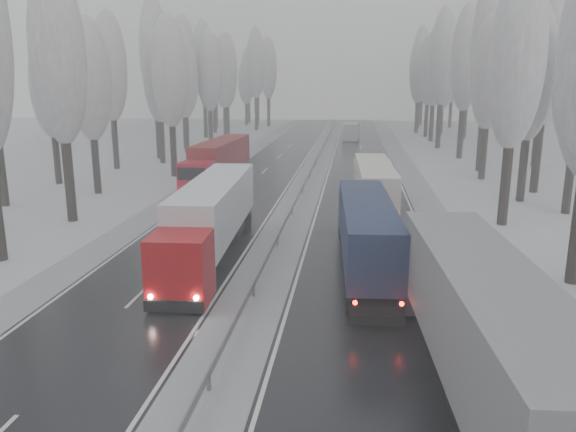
% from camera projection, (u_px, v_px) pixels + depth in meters
% --- Properties ---
extents(carriageway_right, '(7.50, 200.00, 0.03)m').
position_uv_depth(carriageway_right, '(365.00, 211.00, 42.25)').
color(carriageway_right, black).
rests_on(carriageway_right, ground).
extents(carriageway_left, '(7.50, 200.00, 0.03)m').
position_uv_depth(carriageway_left, '(228.00, 207.00, 43.45)').
color(carriageway_left, black).
rests_on(carriageway_left, ground).
extents(median_slush, '(3.00, 200.00, 0.04)m').
position_uv_depth(median_slush, '(295.00, 209.00, 42.85)').
color(median_slush, '#AAAEB3').
rests_on(median_slush, ground).
extents(shoulder_right, '(2.40, 200.00, 0.04)m').
position_uv_depth(shoulder_right, '(432.00, 212.00, 41.68)').
color(shoulder_right, '#AAAEB3').
rests_on(shoulder_right, ground).
extents(shoulder_left, '(2.40, 200.00, 0.04)m').
position_uv_depth(shoulder_left, '(166.00, 205.00, 44.01)').
color(shoulder_left, '#AAAEB3').
rests_on(shoulder_left, ground).
extents(median_guardrail, '(0.12, 200.00, 0.76)m').
position_uv_depth(median_guardrail, '(295.00, 202.00, 42.70)').
color(median_guardrail, slate).
rests_on(median_guardrail, ground).
extents(tree_18, '(3.60, 3.60, 16.58)m').
position_uv_depth(tree_18, '(517.00, 62.00, 35.81)').
color(tree_18, black).
rests_on(tree_18, ground).
extents(tree_20, '(3.60, 3.60, 15.71)m').
position_uv_depth(tree_20, '(532.00, 73.00, 43.41)').
color(tree_20, black).
rests_on(tree_20, ground).
extents(tree_21, '(3.60, 3.60, 18.62)m').
position_uv_depth(tree_21, '(548.00, 50.00, 46.57)').
color(tree_21, black).
rests_on(tree_21, ground).
extents(tree_22, '(3.60, 3.60, 15.86)m').
position_uv_depth(tree_22, '(490.00, 73.00, 53.55)').
color(tree_22, black).
rests_on(tree_22, ground).
extents(tree_23, '(3.60, 3.60, 13.55)m').
position_uv_depth(tree_23, '(543.00, 89.00, 57.04)').
color(tree_23, black).
rests_on(tree_23, ground).
extents(tree_24, '(3.60, 3.60, 20.49)m').
position_uv_depth(tree_24, '(489.00, 45.00, 57.99)').
color(tree_24, black).
rests_on(tree_24, ground).
extents(tree_25, '(3.60, 3.60, 19.44)m').
position_uv_depth(tree_25, '(545.00, 53.00, 61.22)').
color(tree_25, black).
rests_on(tree_25, ground).
extents(tree_26, '(3.60, 3.60, 18.78)m').
position_uv_depth(tree_26, '(466.00, 59.00, 68.18)').
color(tree_26, black).
rests_on(tree_26, ground).
extents(tree_27, '(3.60, 3.60, 17.62)m').
position_uv_depth(tree_27, '(517.00, 66.00, 71.40)').
color(tree_27, black).
rests_on(tree_27, ground).
extents(tree_28, '(3.60, 3.60, 19.62)m').
position_uv_depth(tree_28, '(443.00, 58.00, 78.51)').
color(tree_28, black).
rests_on(tree_28, ground).
extents(tree_29, '(3.60, 3.60, 18.11)m').
position_uv_depth(tree_29, '(490.00, 66.00, 81.75)').
color(tree_29, black).
rests_on(tree_29, ground).
extents(tree_30, '(3.60, 3.60, 17.86)m').
position_uv_depth(tree_30, '(435.00, 68.00, 88.15)').
color(tree_30, black).
rests_on(tree_30, ground).
extents(tree_31, '(3.60, 3.60, 18.58)m').
position_uv_depth(tree_31, '(469.00, 65.00, 91.23)').
color(tree_31, black).
rests_on(tree_31, ground).
extents(tree_32, '(3.60, 3.60, 17.33)m').
position_uv_depth(tree_32, '(429.00, 71.00, 95.47)').
color(tree_32, black).
rests_on(tree_32, ground).
extents(tree_33, '(3.60, 3.60, 14.33)m').
position_uv_depth(tree_33, '(444.00, 82.00, 99.43)').
color(tree_33, black).
rests_on(tree_33, ground).
extents(tree_34, '(3.60, 3.60, 17.63)m').
position_uv_depth(tree_34, '(419.00, 70.00, 102.39)').
color(tree_34, black).
rests_on(tree_34, ground).
extents(tree_35, '(3.60, 3.60, 18.25)m').
position_uv_depth(tree_35, '(467.00, 68.00, 105.10)').
color(tree_35, black).
rests_on(tree_35, ground).
extents(tree_36, '(3.60, 3.60, 20.23)m').
position_uv_depth(tree_36, '(421.00, 63.00, 111.35)').
color(tree_36, black).
rests_on(tree_36, ground).
extents(tree_37, '(3.60, 3.60, 16.37)m').
position_uv_depth(tree_37, '(453.00, 76.00, 114.99)').
color(tree_37, black).
rests_on(tree_37, ground).
extents(tree_38, '(3.60, 3.60, 17.97)m').
position_uv_depth(tree_38, '(423.00, 71.00, 121.69)').
color(tree_38, black).
rests_on(tree_38, ground).
extents(tree_39, '(3.60, 3.60, 16.19)m').
position_uv_depth(tree_39, '(434.00, 76.00, 125.50)').
color(tree_39, black).
rests_on(tree_39, ground).
extents(tree_58, '(3.60, 3.60, 17.21)m').
position_uv_depth(tree_58, '(58.00, 56.00, 36.72)').
color(tree_58, black).
rests_on(tree_58, ground).
extents(tree_60, '(3.60, 3.60, 14.84)m').
position_uv_depth(tree_60, '(89.00, 80.00, 46.68)').
color(tree_60, black).
rests_on(tree_60, ground).
extents(tree_61, '(3.60, 3.60, 13.95)m').
position_uv_depth(tree_61, '(50.00, 87.00, 51.33)').
color(tree_61, black).
rests_on(tree_61, ground).
extents(tree_62, '(3.60, 3.60, 16.04)m').
position_uv_depth(tree_62, '(170.00, 72.00, 55.26)').
color(tree_62, black).
rests_on(tree_62, ground).
extents(tree_63, '(3.60, 3.60, 16.88)m').
position_uv_depth(tree_63, '(110.00, 68.00, 59.90)').
color(tree_63, black).
rests_on(tree_63, ground).
extents(tree_64, '(3.60, 3.60, 15.42)m').
position_uv_depth(tree_64, '(159.00, 77.00, 64.52)').
color(tree_64, black).
rests_on(tree_64, ground).
extents(tree_65, '(3.60, 3.60, 19.48)m').
position_uv_depth(tree_65, '(154.00, 55.00, 67.98)').
color(tree_65, black).
rests_on(tree_65, ground).
extents(tree_66, '(3.60, 3.60, 15.23)m').
position_uv_depth(tree_66, '(184.00, 78.00, 73.84)').
color(tree_66, black).
rests_on(tree_66, ground).
extents(tree_67, '(3.60, 3.60, 17.09)m').
position_uv_depth(tree_67, '(183.00, 70.00, 77.57)').
color(tree_67, black).
rests_on(tree_67, ground).
extents(tree_68, '(3.60, 3.60, 16.65)m').
position_uv_depth(tree_68, '(209.00, 72.00, 79.97)').
color(tree_68, black).
rests_on(tree_68, ground).
extents(tree_69, '(3.60, 3.60, 19.35)m').
position_uv_depth(tree_69, '(184.00, 61.00, 83.98)').
color(tree_69, black).
rests_on(tree_69, ground).
extents(tree_70, '(3.60, 3.60, 17.09)m').
position_uv_depth(tree_70, '(226.00, 71.00, 89.60)').
color(tree_70, black).
rests_on(tree_70, ground).
extents(tree_71, '(3.60, 3.60, 19.61)m').
position_uv_depth(tree_71, '(204.00, 62.00, 93.63)').
color(tree_71, black).
rests_on(tree_71, ground).
extents(tree_72, '(3.60, 3.60, 15.11)m').
position_uv_depth(tree_72, '(224.00, 79.00, 99.22)').
color(tree_72, black).
rests_on(tree_72, ground).
extents(tree_73, '(3.60, 3.60, 17.22)m').
position_uv_depth(tree_73, '(213.00, 72.00, 103.09)').
color(tree_73, black).
rests_on(tree_73, ground).
extents(tree_74, '(3.60, 3.60, 19.68)m').
position_uv_depth(tree_74, '(256.00, 64.00, 108.51)').
color(tree_74, black).
rests_on(tree_74, ground).
extents(tree_75, '(3.60, 3.60, 18.60)m').
position_uv_depth(tree_75, '(215.00, 68.00, 113.58)').
color(tree_75, black).
rests_on(tree_75, ground).
extents(tree_76, '(3.60, 3.60, 18.55)m').
position_uv_depth(tree_76, '(268.00, 69.00, 117.63)').
color(tree_76, black).
rests_on(tree_76, ground).
extents(tree_77, '(3.60, 3.60, 14.32)m').
position_uv_depth(tree_77, '(246.00, 82.00, 122.76)').
color(tree_77, black).
rests_on(tree_77, ground).
extents(tree_78, '(3.60, 3.60, 19.55)m').
position_uv_depth(tree_78, '(257.00, 66.00, 124.24)').
color(tree_78, black).
rests_on(tree_78, ground).
extents(tree_79, '(3.60, 3.60, 17.07)m').
position_uv_depth(tree_79, '(248.00, 74.00, 128.79)').
color(tree_79, black).
rests_on(tree_79, ground).
extents(truck_grey_tarp, '(3.65, 17.40, 4.43)m').
position_uv_depth(truck_grey_tarp, '(476.00, 314.00, 17.21)').
color(truck_grey_tarp, '#424145').
rests_on(truck_grey_tarp, ground).
extents(truck_blue_box, '(3.15, 15.03, 3.83)m').
position_uv_depth(truck_blue_box, '(365.00, 227.00, 28.75)').
color(truck_blue_box, '#1F1E4C').
rests_on(truck_blue_box, ground).
extents(truck_cream_box, '(2.90, 14.96, 3.82)m').
position_uv_depth(truck_cream_box, '(373.00, 183.00, 41.12)').
color(truck_cream_box, beige).
rests_on(truck_cream_box, ground).
extents(box_truck_distant, '(2.72, 7.61, 2.80)m').
position_uv_depth(box_truck_distant, '(351.00, 131.00, 92.13)').
color(box_truck_distant, '#B0B3B7').
rests_on(box_truck_distant, ground).
extents(truck_red_white, '(3.32, 16.28, 4.15)m').
position_uv_depth(truck_red_white, '(211.00, 215.00, 30.58)').
color(truck_red_white, '#AD090E').
rests_on(truck_red_white, ground).
extents(truck_red_red, '(3.06, 16.01, 4.09)m').
position_uv_depth(truck_red_red, '(218.00, 160.00, 52.22)').
color(truck_red_red, '#AA091C').
rests_on(truck_red_red, ground).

